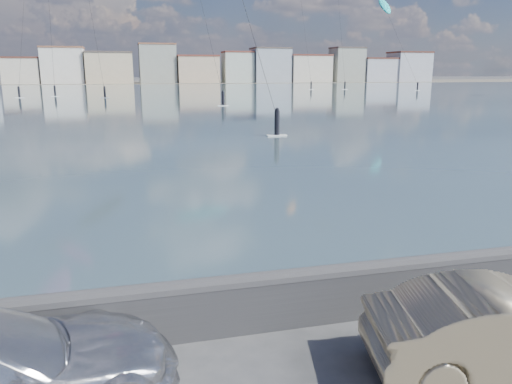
# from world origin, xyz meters

# --- Properties ---
(bay_water) EXTENTS (500.00, 177.00, 0.00)m
(bay_water) POSITION_xyz_m (0.00, 91.50, 0.01)
(bay_water) COLOR #2D4954
(bay_water) RESTS_ON ground
(far_shore_strip) EXTENTS (500.00, 60.00, 0.00)m
(far_shore_strip) POSITION_xyz_m (0.00, 200.00, 0.01)
(far_shore_strip) COLOR #4C473D
(far_shore_strip) RESTS_ON ground
(seawall) EXTENTS (400.00, 0.36, 1.08)m
(seawall) POSITION_xyz_m (0.00, 2.70, 0.58)
(seawall) COLOR #28282B
(seawall) RESTS_ON ground
(far_buildings) EXTENTS (240.79, 13.26, 14.60)m
(far_buildings) POSITION_xyz_m (1.31, 186.00, 6.03)
(far_buildings) COLOR beige
(far_buildings) RESTS_ON ground
(car_champagne) EXTENTS (4.48, 2.36, 1.40)m
(car_champagne) POSITION_xyz_m (4.03, 0.44, 0.70)
(car_champagne) COLOR tan
(car_champagne) RESTS_ON ground
(kitesurfer_5) EXTENTS (7.74, 15.55, 22.73)m
(kitesurfer_5) POSITION_xyz_m (59.97, 108.94, 19.36)
(kitesurfer_5) COLOR #19BFBF
(kitesurfer_5) RESTS_ON ground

